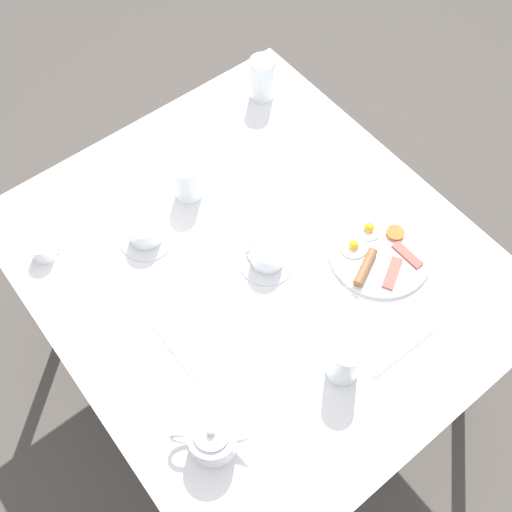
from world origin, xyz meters
TOP-DOWN VIEW (x-y plane):
  - ground_plane at (0.00, 0.00)m, footprint 8.00×8.00m
  - table at (0.00, 0.00)m, footprint 1.04×1.17m
  - breakfast_plate at (0.25, -0.18)m, footprint 0.26×0.26m
  - teapot_near at (-0.35, -0.30)m, footprint 0.15×0.13m
  - teacup_with_saucer_left at (-0.18, 0.22)m, footprint 0.14×0.14m
  - teacup_with_saucer_right at (0.02, -0.02)m, footprint 0.14×0.14m
  - water_glass_tall at (-0.01, 0.27)m, footprint 0.07×0.07m
  - water_glass_short at (-0.03, -0.35)m, footprint 0.07×0.07m
  - wine_glass_spare at (0.37, 0.44)m, footprint 0.07×0.07m
  - creamer_jug at (-0.41, 0.34)m, footprint 0.08×0.06m
  - fork_by_plate at (-0.30, -0.08)m, footprint 0.01×0.17m
  - knife_by_plate at (0.12, -0.41)m, footprint 0.20×0.02m

SIDE VIEW (x-z plane):
  - ground_plane at x=0.00m, z-range 0.00..0.00m
  - table at x=0.00m, z-range 0.30..1.02m
  - knife_by_plate at x=0.12m, z-range 0.72..0.72m
  - fork_by_plate at x=-0.30m, z-range 0.72..0.72m
  - breakfast_plate at x=0.25m, z-range 0.71..0.75m
  - creamer_jug at x=-0.41m, z-range 0.72..0.77m
  - teacup_with_saucer_right at x=0.02m, z-range 0.72..0.78m
  - teacup_with_saucer_left at x=-0.18m, z-range 0.72..0.78m
  - teapot_near at x=-0.35m, z-range 0.71..0.82m
  - water_glass_tall at x=-0.01m, z-range 0.72..0.84m
  - water_glass_short at x=-0.03m, z-range 0.72..0.85m
  - wine_glass_spare at x=0.37m, z-range 0.72..0.85m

